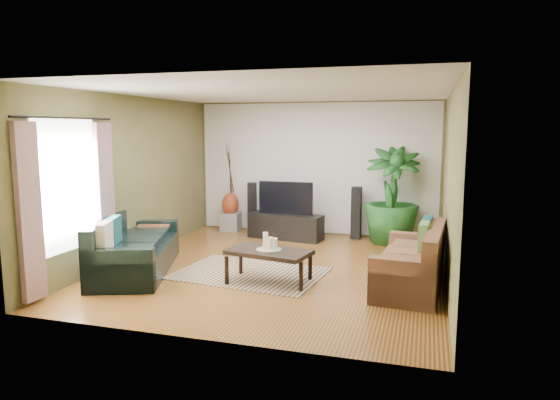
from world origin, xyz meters
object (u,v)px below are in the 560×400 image
at_px(pedestal, 231,222).
at_px(speaker_left, 252,208).
at_px(side_table, 156,239).
at_px(tv_stand, 286,226).
at_px(speaker_right, 356,213).
at_px(vase, 230,205).
at_px(potted_plant, 392,195).
at_px(sofa_left, 136,244).
at_px(coffee_table, 269,266).
at_px(television, 286,198).
at_px(sofa_right, 410,258).

bearing_deg(pedestal, speaker_left, -2.67).
bearing_deg(side_table, pedestal, 78.03).
xyz_separation_m(pedestal, side_table, (-0.47, -2.24, 0.08)).
bearing_deg(tv_stand, side_table, -126.14).
relative_size(tv_stand, speaker_right, 1.44).
distance_m(pedestal, vase, 0.37).
distance_m(tv_stand, potted_plant, 2.13).
bearing_deg(pedestal, tv_stand, -17.67).
bearing_deg(vase, sofa_left, -93.88).
relative_size(potted_plant, pedestal, 4.73).
bearing_deg(pedestal, side_table, -101.97).
height_order(coffee_table, side_table, side_table).
bearing_deg(sofa_left, potted_plant, -68.87).
height_order(television, potted_plant, potted_plant).
relative_size(sofa_left, speaker_right, 2.15).
height_order(sofa_right, potted_plant, potted_plant).
xyz_separation_m(sofa_left, potted_plant, (3.57, 3.06, 0.49)).
height_order(sofa_left, speaker_right, speaker_right).
height_order(sofa_right, speaker_right, speaker_right).
bearing_deg(speaker_left, pedestal, 160.80).
height_order(sofa_right, tv_stand, sofa_right).
xyz_separation_m(coffee_table, tv_stand, (-0.55, 2.78, 0.01)).
bearing_deg(television, speaker_right, 16.96).
bearing_deg(tv_stand, sofa_left, -109.97).
xyz_separation_m(sofa_left, vase, (0.22, 3.25, 0.14)).
bearing_deg(pedestal, television, -16.88).
relative_size(coffee_table, pedestal, 2.97).
bearing_deg(speaker_left, potted_plant, -20.02).
xyz_separation_m(speaker_right, pedestal, (-2.67, 0.00, -0.32)).
height_order(tv_stand, potted_plant, potted_plant).
height_order(tv_stand, speaker_left, speaker_left).
height_order(speaker_right, pedestal, speaker_right).
distance_m(sofa_right, pedestal, 4.79).
bearing_deg(tv_stand, speaker_left, 163.28).
bearing_deg(side_table, sofa_right, -8.88).
xyz_separation_m(sofa_right, speaker_right, (-1.13, 2.90, 0.09)).
bearing_deg(coffee_table, vase, 131.83).
relative_size(sofa_right, speaker_right, 1.74).
distance_m(sofa_left, pedestal, 3.27).
relative_size(speaker_right, potted_plant, 0.56).
relative_size(sofa_right, vase, 3.61).
bearing_deg(pedestal, sofa_right, -37.39).
relative_size(sofa_left, speaker_left, 2.12).
bearing_deg(speaker_right, sofa_left, -129.58).
relative_size(sofa_right, coffee_table, 1.56).
bearing_deg(vase, sofa_right, -37.39).
bearing_deg(sofa_right, sofa_left, -80.14).
bearing_deg(side_table, speaker_left, 66.32).
bearing_deg(speaker_left, tv_stand, -42.12).
relative_size(tv_stand, speaker_left, 1.42).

